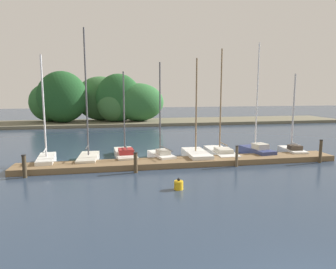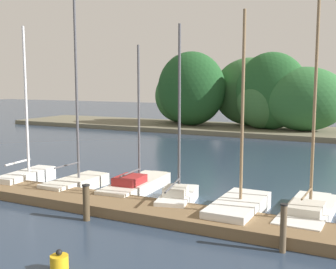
{
  "view_description": "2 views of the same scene",
  "coord_description": "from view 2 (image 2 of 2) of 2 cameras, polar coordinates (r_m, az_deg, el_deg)",
  "views": [
    {
      "loc": [
        -4.43,
        -4.6,
        4.61
      ],
      "look_at": [
        -0.78,
        14.5,
        1.79
      ],
      "focal_mm": 32.32,
      "sensor_mm": 36.0,
      "label": 1
    },
    {
      "loc": [
        5.2,
        1.48,
        4.45
      ],
      "look_at": [
        -1.49,
        14.73,
        2.59
      ],
      "focal_mm": 45.39,
      "sensor_mm": 36.0,
      "label": 2
    }
  ],
  "objects": [
    {
      "name": "sailboat_0",
      "position": [
        19.53,
        -18.32,
        -5.15
      ],
      "size": [
        1.23,
        3.23,
        6.76
      ],
      "rotation": [
        0.0,
        0.0,
        1.66
      ],
      "color": "white",
      "rests_on": "ground"
    },
    {
      "name": "sailboat_5",
      "position": [
        14.81,
        18.43,
        -9.42
      ],
      "size": [
        1.51,
        4.53,
        7.49
      ],
      "rotation": [
        0.0,
        0.0,
        1.54
      ],
      "color": "white",
      "rests_on": "ground"
    },
    {
      "name": "sailboat_2",
      "position": [
        17.37,
        -4.16,
        -6.63
      ],
      "size": [
        1.48,
        4.45,
        5.89
      ],
      "rotation": [
        0.0,
        0.0,
        1.62
      ],
      "color": "silver",
      "rests_on": "ground"
    },
    {
      "name": "sailboat_1",
      "position": [
        18.05,
        -12.06,
        -5.9
      ],
      "size": [
        1.3,
        3.35,
        8.46
      ],
      "rotation": [
        0.0,
        0.0,
        1.52
      ],
      "color": "silver",
      "rests_on": "ground"
    },
    {
      "name": "sailboat_3",
      "position": [
        15.43,
        1.39,
        -8.13
      ],
      "size": [
        1.59,
        3.36,
        6.44
      ],
      "rotation": [
        0.0,
        0.0,
        1.79
      ],
      "color": "white",
      "rests_on": "ground"
    },
    {
      "name": "mooring_piling_1",
      "position": [
        14.02,
        -10.92,
        -8.95
      ],
      "size": [
        0.25,
        0.25,
        1.18
      ],
      "color": "#4C3D28",
      "rests_on": "ground"
    },
    {
      "name": "sailboat_4",
      "position": [
        14.4,
        9.6,
        -9.46
      ],
      "size": [
        1.39,
        3.51,
        6.71
      ],
      "rotation": [
        0.0,
        0.0,
        1.56
      ],
      "color": "white",
      "rests_on": "ground"
    },
    {
      "name": "dock_pier",
      "position": [
        13.72,
        3.17,
        -11.03
      ],
      "size": [
        20.14,
        1.8,
        0.35
      ],
      "color": "brown",
      "rests_on": "ground"
    },
    {
      "name": "channel_buoy_0",
      "position": [
        10.7,
        -14.39,
        -16.41
      ],
      "size": [
        0.43,
        0.43,
        0.56
      ],
      "color": "gold",
      "rests_on": "ground"
    },
    {
      "name": "far_shore",
      "position": [
        38.12,
        11.3,
        4.5
      ],
      "size": [
        58.4,
        8.0,
        7.18
      ],
      "color": "#66604C",
      "rests_on": "ground"
    },
    {
      "name": "mooring_piling_2",
      "position": [
        11.7,
        15.22,
        -12.02
      ],
      "size": [
        0.19,
        0.19,
        1.31
      ],
      "color": "brown",
      "rests_on": "ground"
    }
  ]
}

